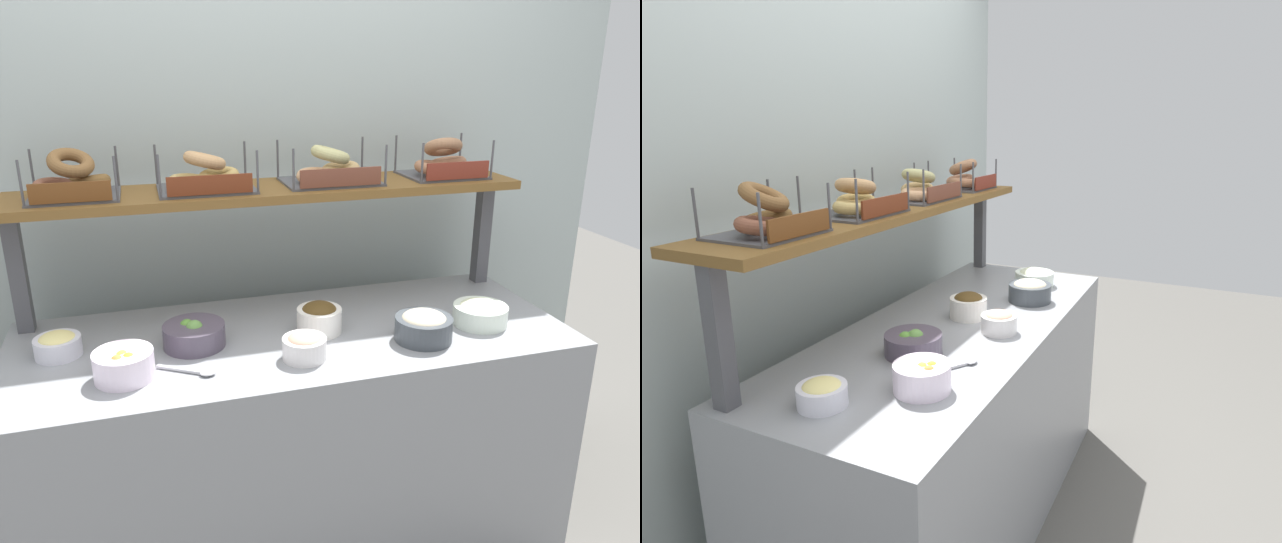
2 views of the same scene
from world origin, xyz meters
TOP-DOWN VIEW (x-y plane):
  - ground_plane at (0.00, 0.00)m, footprint 8.00×8.00m
  - back_wall at (0.00, 0.55)m, footprint 2.98×0.06m
  - deli_counter at (0.00, 0.00)m, footprint 1.78×0.70m
  - shelf_riser_left at (-0.83, 0.27)m, footprint 0.05×0.05m
  - shelf_riser_right at (0.83, 0.27)m, footprint 0.05×0.05m
  - upper_shelf at (0.00, 0.27)m, footprint 1.74×0.32m
  - bowl_scallion_spread at (0.62, -0.11)m, footprint 0.18×0.18m
  - bowl_fruit_salad at (-0.52, -0.15)m, footprint 0.17×0.17m
  - bowl_tuna_salad at (0.38, -0.16)m, footprint 0.18×0.18m
  - bowl_chocolate_spread at (0.08, -0.01)m, footprint 0.15×0.15m
  - bowl_lox_spread at (-0.01, -0.18)m, footprint 0.13×0.13m
  - bowl_veggie_mix at (-0.32, 0.00)m, footprint 0.19×0.19m
  - bowl_egg_salad at (-0.71, 0.05)m, footprint 0.14×0.14m
  - serving_spoon_near_plate at (-0.33, -0.18)m, footprint 0.16×0.11m
  - bagel_basket_cinnamon_raisin at (-0.63, 0.27)m, footprint 0.28×0.26m
  - bagel_basket_sesame at (-0.23, 0.27)m, footprint 0.31×0.26m
  - bagel_basket_plain at (0.21, 0.27)m, footprint 0.33×0.25m
  - bagel_basket_everything at (0.64, 0.28)m, footprint 0.28×0.26m

SIDE VIEW (x-z plane):
  - ground_plane at x=0.00m, z-range 0.00..0.00m
  - deli_counter at x=0.00m, z-range 0.00..0.85m
  - serving_spoon_near_plate at x=-0.33m, z-range 0.85..0.86m
  - bowl_egg_salad at x=-0.71m, z-range 0.85..0.92m
  - bowl_veggie_mix at x=-0.32m, z-range 0.84..0.93m
  - bowl_lox_spread at x=-0.01m, z-range 0.85..0.93m
  - bowl_scallion_spread at x=0.62m, z-range 0.85..0.93m
  - bowl_fruit_salad at x=-0.52m, z-range 0.85..0.94m
  - bowl_tuna_salad at x=0.38m, z-range 0.85..0.95m
  - bowl_chocolate_spread at x=0.08m, z-range 0.85..0.95m
  - shelf_riser_left at x=-0.83m, z-range 0.85..1.25m
  - shelf_riser_right at x=0.83m, z-range 0.85..1.25m
  - back_wall at x=0.00m, z-range 0.00..2.40m
  - upper_shelf at x=0.00m, z-range 1.25..1.28m
  - bagel_basket_plain at x=0.21m, z-range 1.25..1.39m
  - bagel_basket_sesame at x=-0.23m, z-range 1.26..1.40m
  - bagel_basket_everything at x=0.64m, z-range 1.25..1.41m
  - bagel_basket_cinnamon_raisin at x=-0.63m, z-range 1.25..1.41m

